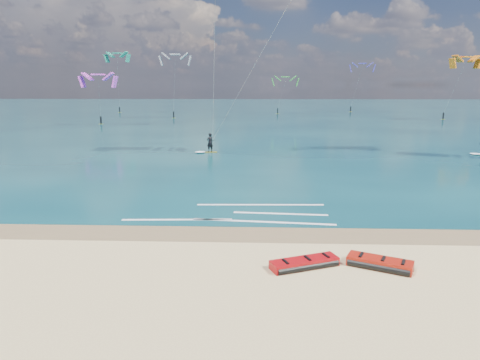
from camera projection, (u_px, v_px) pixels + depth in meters
The scene contains 8 objects.
ground at pixel (249, 140), 57.01m from camera, with size 320.00×320.00×0.00m, color tan.
wet_sand_strip at pixel (237, 234), 20.93m from camera, with size 320.00×2.40×0.01m, color brown.
sea at pixel (253, 111), 119.43m from camera, with size 320.00×200.00×0.04m, color #0B3340.
packed_kite_left at pixel (304, 267), 17.10m from camera, with size 2.99×1.11×0.40m, color #AB090D, non-canonical shape.
packed_kite_mid at pixel (379, 268), 17.06m from camera, with size 2.72×1.22×0.45m, color #B31A0C, non-canonical shape.
kitesurfer_main at pixel (233, 52), 41.08m from camera, with size 13.19×6.67×19.77m.
shoreline_foam at pixel (247, 214), 23.92m from camera, with size 11.41×4.03×0.01m.
distant_kites at pixel (252, 90), 95.29m from camera, with size 81.44×41.51×14.77m.
Camera 1 is at (0.92, -16.83, 7.13)m, focal length 32.00 mm.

